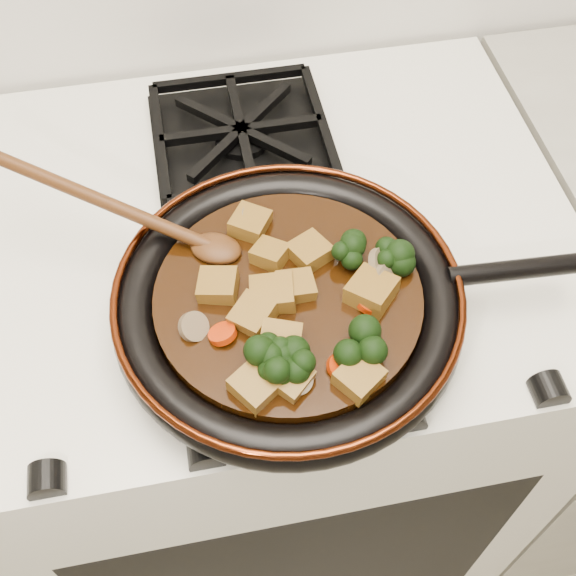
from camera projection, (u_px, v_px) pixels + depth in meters
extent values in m
cube|color=white|center=(268.00, 394.00, 1.23)|extent=(0.76, 0.60, 0.90)
cylinder|color=black|center=(288.00, 308.00, 0.76)|extent=(0.34, 0.34, 0.01)
torus|color=black|center=(288.00, 304.00, 0.75)|extent=(0.36, 0.36, 0.04)
torus|color=#4C1C0A|center=(288.00, 292.00, 0.73)|extent=(0.36, 0.36, 0.01)
cylinder|color=black|center=(513.00, 270.00, 0.75)|extent=(0.14, 0.03, 0.02)
cylinder|color=black|center=(288.00, 300.00, 0.74)|extent=(0.28, 0.28, 0.02)
cube|color=brown|center=(295.00, 287.00, 0.73)|extent=(0.04, 0.03, 0.03)
cube|color=brown|center=(359.00, 377.00, 0.67)|extent=(0.05, 0.05, 0.02)
cube|color=brown|center=(310.00, 252.00, 0.76)|extent=(0.05, 0.05, 0.02)
cube|color=brown|center=(280.00, 343.00, 0.69)|extent=(0.05, 0.05, 0.03)
cube|color=brown|center=(250.00, 223.00, 0.78)|extent=(0.05, 0.05, 0.02)
cube|color=brown|center=(273.00, 295.00, 0.72)|extent=(0.05, 0.04, 0.03)
cube|color=brown|center=(371.00, 291.00, 0.73)|extent=(0.06, 0.06, 0.03)
cube|color=brown|center=(254.00, 387.00, 0.66)|extent=(0.05, 0.05, 0.02)
cube|color=brown|center=(289.00, 378.00, 0.67)|extent=(0.05, 0.05, 0.02)
cube|color=brown|center=(270.00, 254.00, 0.76)|extent=(0.05, 0.05, 0.03)
cube|color=brown|center=(253.00, 316.00, 0.71)|extent=(0.05, 0.05, 0.03)
cube|color=brown|center=(218.00, 286.00, 0.73)|extent=(0.05, 0.05, 0.03)
cylinder|color=#BE2B05|center=(223.00, 334.00, 0.70)|extent=(0.03, 0.03, 0.02)
cylinder|color=#BE2B05|center=(371.00, 302.00, 0.72)|extent=(0.03, 0.03, 0.01)
cylinder|color=#BE2B05|center=(340.00, 366.00, 0.68)|extent=(0.03, 0.03, 0.02)
cylinder|color=#BE2B05|center=(389.00, 261.00, 0.75)|extent=(0.03, 0.03, 0.02)
cylinder|color=#776245|center=(386.00, 278.00, 0.74)|extent=(0.04, 0.04, 0.03)
cylinder|color=#776245|center=(194.00, 327.00, 0.70)|extent=(0.04, 0.04, 0.03)
cylinder|color=#776245|center=(297.00, 379.00, 0.67)|extent=(0.04, 0.04, 0.02)
cylinder|color=#776245|center=(381.00, 265.00, 0.75)|extent=(0.04, 0.05, 0.03)
cylinder|color=#776245|center=(254.00, 219.00, 0.78)|extent=(0.04, 0.04, 0.02)
ellipsoid|color=#4C2810|center=(216.00, 248.00, 0.76)|extent=(0.07, 0.06, 0.02)
cylinder|color=#4C2810|center=(95.00, 198.00, 0.76)|extent=(0.02, 0.02, 0.27)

